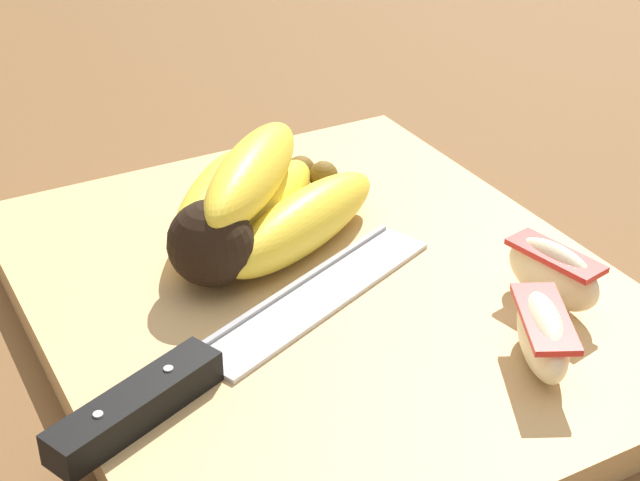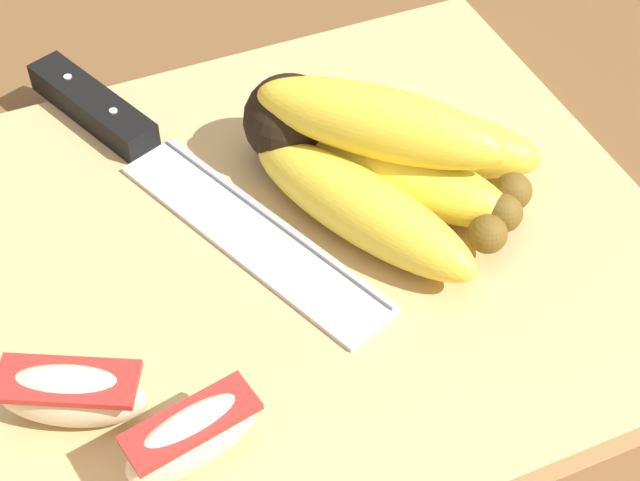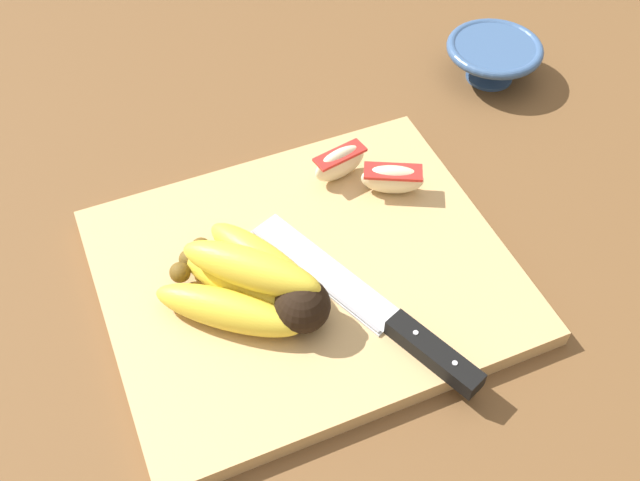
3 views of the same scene
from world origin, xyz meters
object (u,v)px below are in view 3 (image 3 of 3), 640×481
(banana_bunch, at_px, (254,285))
(apple_wedge_near, at_px, (340,163))
(ceramic_bowl, at_px, (493,58))
(chefs_knife, at_px, (393,323))
(apple_wedge_middle, at_px, (392,179))

(banana_bunch, xyz_separation_m, apple_wedge_near, (-0.14, -0.12, -0.01))
(apple_wedge_near, height_order, ceramic_bowl, apple_wedge_near)
(chefs_knife, distance_m, apple_wedge_near, 0.21)
(ceramic_bowl, bearing_deg, banana_bunch, 29.88)
(banana_bunch, bearing_deg, apple_wedge_near, -139.16)
(apple_wedge_middle, bearing_deg, ceramic_bowl, -145.30)
(banana_bunch, bearing_deg, chefs_knife, 144.17)
(apple_wedge_near, relative_size, apple_wedge_middle, 0.94)
(chefs_knife, relative_size, apple_wedge_near, 4.08)
(banana_bunch, height_order, ceramic_bowl, banana_bunch)
(chefs_knife, relative_size, ceramic_bowl, 2.22)
(apple_wedge_near, bearing_deg, ceramic_bowl, -157.43)
(chefs_knife, xyz_separation_m, ceramic_bowl, (-0.30, -0.31, 0.00))
(banana_bunch, xyz_separation_m, apple_wedge_middle, (-0.19, -0.08, -0.01))
(ceramic_bowl, bearing_deg, apple_wedge_near, 22.57)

